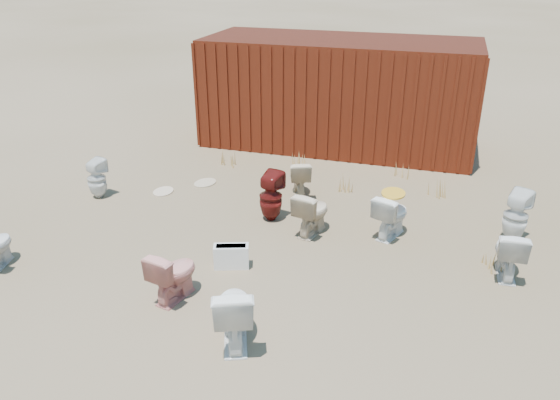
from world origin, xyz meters
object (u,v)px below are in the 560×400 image
(toilet_back_a, at_px, (97,178))
(toilet_back_beige_right, at_px, (312,212))
(toilet_back_yellowlid, at_px, (391,215))
(toilet_front_e, at_px, (509,252))
(toilet_front_maroon, at_px, (271,196))
(toilet_back_beige_left, at_px, (299,178))
(shipping_container, at_px, (339,93))
(toilet_front_pink, at_px, (174,274))
(loose_tank, at_px, (231,256))
(toilet_back_e, at_px, (516,216))
(toilet_front_c, at_px, (233,312))

(toilet_back_a, distance_m, toilet_back_beige_right, 4.12)
(toilet_back_beige_right, bearing_deg, toilet_back_yellowlid, -152.77)
(toilet_front_e, height_order, toilet_back_beige_right, toilet_back_beige_right)
(toilet_front_maroon, height_order, toilet_back_beige_left, toilet_front_maroon)
(shipping_container, height_order, toilet_front_pink, shipping_container)
(toilet_back_beige_right, relative_size, loose_tank, 1.47)
(toilet_back_a, relative_size, toilet_back_beige_right, 1.01)
(toilet_back_a, bearing_deg, shipping_container, -115.02)
(toilet_back_e, bearing_deg, toilet_back_beige_left, 15.56)
(shipping_container, height_order, loose_tank, shipping_container)
(toilet_front_e, xyz_separation_m, toilet_back_yellowlid, (-1.70, 0.70, -0.00))
(toilet_front_c, xyz_separation_m, loose_tank, (-0.64, 1.52, -0.24))
(toilet_front_pink, height_order, toilet_back_beige_left, toilet_front_pink)
(toilet_front_e, height_order, toilet_back_a, toilet_back_a)
(toilet_front_maroon, distance_m, toilet_back_a, 3.34)
(toilet_back_e, bearing_deg, toilet_back_beige_right, 38.91)
(toilet_back_a, xyz_separation_m, toilet_back_yellowlid, (5.33, 0.07, -0.01))
(toilet_back_a, bearing_deg, toilet_back_yellowlid, -164.41)
(toilet_front_e, relative_size, loose_tank, 1.46)
(shipping_container, distance_m, toilet_front_c, 7.45)
(toilet_front_c, height_order, loose_tank, toilet_front_c)
(toilet_front_maroon, distance_m, toilet_back_beige_right, 0.82)
(toilet_front_maroon, xyz_separation_m, toilet_back_yellowlid, (2.00, 0.01, -0.06))
(toilet_front_c, relative_size, toilet_back_a, 1.12)
(toilet_back_beige_right, distance_m, toilet_back_e, 3.17)
(toilet_back_beige_right, bearing_deg, toilet_back_beige_left, -52.59)
(loose_tank, bearing_deg, toilet_back_a, 135.46)
(toilet_front_c, bearing_deg, toilet_front_e, -163.84)
(toilet_back_a, bearing_deg, toilet_front_e, -170.28)
(toilet_front_c, bearing_deg, toilet_back_beige_left, -106.95)
(toilet_front_pink, bearing_deg, toilet_front_maroon, -88.38)
(toilet_back_beige_left, xyz_separation_m, toilet_back_yellowlid, (1.81, -1.11, 0.02))
(toilet_front_pink, height_order, toilet_back_e, toilet_back_e)
(toilet_front_e, bearing_deg, toilet_back_yellowlid, -24.67)
(toilet_back_e, bearing_deg, toilet_front_e, 107.41)
(loose_tank, bearing_deg, toilet_front_c, -86.16)
(loose_tank, bearing_deg, toilet_back_yellowlid, 19.22)
(toilet_back_beige_right, xyz_separation_m, toilet_back_e, (3.09, 0.71, 0.05))
(toilet_front_c, distance_m, toilet_front_e, 3.98)
(toilet_front_maroon, distance_m, toilet_back_yellowlid, 2.00)
(toilet_back_beige_right, relative_size, toilet_back_e, 0.88)
(toilet_back_beige_right, distance_m, toilet_back_yellowlid, 1.25)
(toilet_back_a, bearing_deg, toilet_front_maroon, -164.17)
(toilet_back_beige_right, bearing_deg, toilet_back_a, 11.63)
(toilet_back_beige_left, bearing_deg, loose_tank, 63.37)
(toilet_front_e, distance_m, toilet_back_e, 1.15)
(toilet_front_e, bearing_deg, toilet_back_beige_left, -29.56)
(toilet_front_c, xyz_separation_m, toilet_back_a, (-3.90, 3.08, -0.04))
(toilet_front_c, xyz_separation_m, toilet_back_beige_right, (0.21, 2.88, -0.05))
(toilet_front_pink, xyz_separation_m, toilet_back_beige_left, (0.70, 3.66, -0.01))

